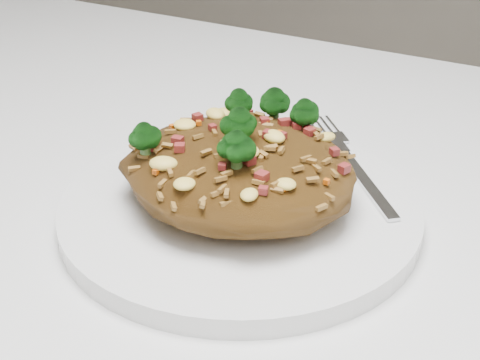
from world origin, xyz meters
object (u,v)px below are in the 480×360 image
Objects in this scene: plate at (240,209)px; fried_rice at (240,159)px; dining_table at (112,285)px; fork at (354,166)px.

plate is 0.04m from fried_rice.
fork is at bearing 30.17° from dining_table.
plate is (0.11, 0.01, 0.10)m from dining_table.
plate is at bearing -73.90° from fork.
dining_table is 0.17m from fried_rice.
plate is at bearing 7.48° from dining_table.
dining_table is at bearing -172.20° from fried_rice.
fork is at bearing 57.45° from plate.
fork is (0.05, 0.08, -0.03)m from fried_rice.
plate is 0.09m from fork.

